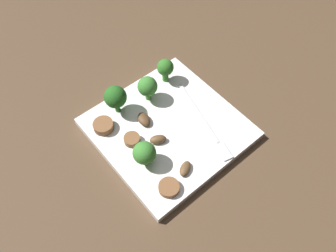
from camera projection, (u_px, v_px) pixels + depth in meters
ground_plane at (168, 131)px, 0.61m from camera, size 1.40×1.40×0.00m
plate at (168, 128)px, 0.61m from camera, size 0.24×0.24×0.02m
fork at (206, 125)px, 0.60m from camera, size 0.18×0.06×0.00m
broccoli_floret_0 at (115, 97)px, 0.59m from camera, size 0.04×0.04×0.06m
broccoli_floret_1 at (144, 153)px, 0.54m from camera, size 0.04×0.04×0.05m
broccoli_floret_2 at (148, 87)px, 0.61m from camera, size 0.04×0.04×0.05m
broccoli_floret_3 at (165, 68)px, 0.63m from camera, size 0.03×0.03×0.05m
sausage_slice_0 at (103, 126)px, 0.59m from camera, size 0.05×0.05×0.01m
sausage_slice_1 at (132, 140)px, 0.58m from camera, size 0.04×0.04×0.01m
sausage_slice_2 at (169, 187)px, 0.53m from camera, size 0.04×0.04×0.01m
mushroom_0 at (185, 169)px, 0.55m from camera, size 0.03×0.03×0.01m
mushroom_1 at (144, 119)px, 0.60m from camera, size 0.03×0.03×0.01m
mushroom_4 at (158, 139)px, 0.58m from camera, size 0.03×0.03×0.01m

